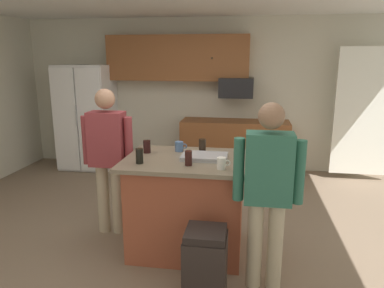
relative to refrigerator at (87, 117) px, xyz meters
The scene contains 18 objects.
floor 3.24m from the refrigerator, 49.98° to the right, with size 7.04×7.04×0.00m, color #7F6B56.
back_wall 2.08m from the refrigerator, 11.81° to the left, with size 6.40×0.10×2.60m, color beige.
french_door_window_panel 4.60m from the refrigerator, ahead, with size 0.90×0.06×2.00m, color white.
cabinet_run_upper 1.91m from the refrigerator, ahead, with size 2.40×0.38×0.75m.
cabinet_run_lower 2.64m from the refrigerator, ahead, with size 1.80×0.63×0.90m.
refrigerator is the anchor object (origin of this frame).
microwave_over_range 2.66m from the refrigerator, ahead, with size 0.56×0.40×0.32m, color black.
kitchen_island 3.44m from the refrigerator, 48.91° to the right, with size 1.23×0.94×0.98m.
person_host_foreground 2.67m from the refrigerator, 60.31° to the right, with size 0.57×0.22×1.62m.
person_elder_center 4.30m from the refrigerator, 45.76° to the right, with size 0.57×0.22×1.60m.
tumbler_amber 3.32m from the refrigerator, 44.65° to the right, with size 0.07×0.07×0.14m.
mug_blue_stoneware 3.87m from the refrigerator, 47.72° to the right, with size 0.12×0.08×0.11m.
mug_ceramic_white 3.13m from the refrigerator, 47.52° to the right, with size 0.13×0.09×0.10m.
glass_pilsner 3.36m from the refrigerator, 56.86° to the right, with size 0.07×0.07×0.14m.
glass_dark_ale 3.62m from the refrigerator, 50.66° to the right, with size 0.07×0.07×0.14m.
glass_short_whisky 3.02m from the refrigerator, 53.49° to the right, with size 0.07×0.07×0.13m.
serving_tray 3.52m from the refrigerator, 46.67° to the right, with size 0.44×0.30×0.04m.
trash_bin 4.21m from the refrigerator, 52.80° to the right, with size 0.34×0.34×0.61m.
Camera 1 is at (0.83, -3.54, 1.94)m, focal length 33.75 mm.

